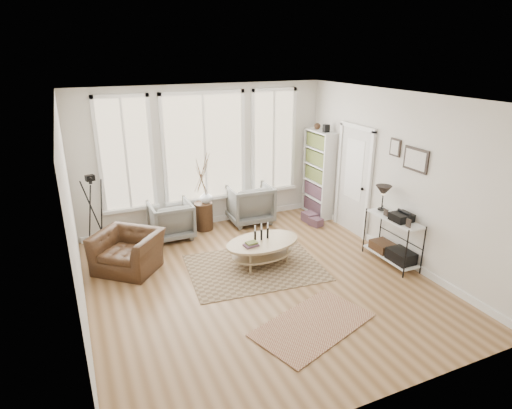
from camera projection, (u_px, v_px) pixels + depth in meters
name	position (u px, v px, depth m)	size (l,w,h in m)	color
room	(261.00, 198.00, 6.42)	(5.50, 5.54, 2.90)	#946E48
bay_window	(205.00, 150.00, 8.66)	(4.14, 0.12, 2.24)	beige
door	(354.00, 178.00, 8.46)	(0.09, 1.06, 2.22)	silver
bookcase	(319.00, 173.00, 9.39)	(0.31, 0.85, 2.06)	white
low_shelf	(393.00, 235.00, 7.36)	(0.38, 1.08, 1.30)	white
wall_art	(410.00, 156.00, 6.99)	(0.04, 0.88, 0.44)	black
rug_main	(255.00, 267.00, 7.33)	(2.22, 1.67, 0.01)	brown
rug_runner	(313.00, 325.00, 5.79)	(1.64, 0.91, 0.01)	brown
coffee_table	(262.00, 246.00, 7.37)	(1.43, 1.00, 0.61)	tan
armchair_left	(171.00, 220.00, 8.39)	(0.79, 0.81, 0.74)	slate
armchair_right	(249.00, 203.00, 9.16)	(0.89, 0.92, 0.84)	slate
side_table	(203.00, 194.00, 8.65)	(0.38, 0.38, 1.60)	#3D2515
vase	(206.00, 196.00, 8.70)	(0.25, 0.25, 0.26)	silver
accent_chair	(128.00, 251.00, 7.18)	(1.01, 0.89, 0.66)	#3D2515
tripod_camera	(95.00, 218.00, 7.66)	(0.52, 0.52, 1.48)	black
book_stack_near	(309.00, 217.00, 9.27)	(0.24, 0.31, 0.20)	brown
book_stack_far	(316.00, 222.00, 9.04)	(0.21, 0.26, 0.17)	brown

